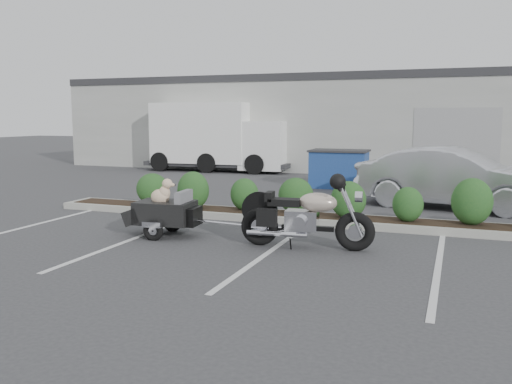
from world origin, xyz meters
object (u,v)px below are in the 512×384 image
(sedan, at_px, (453,178))
(delivery_truck, at_px, (219,138))
(motorcycle, at_px, (306,218))
(pet_trailer, at_px, (164,211))
(dumpster, at_px, (339,168))

(sedan, xyz_separation_m, delivery_truck, (-9.41, 6.76, 0.61))
(motorcycle, xyz_separation_m, delivery_truck, (-7.08, 12.05, 0.83))
(motorcycle, distance_m, pet_trailer, 2.79)
(delivery_truck, bearing_deg, motorcycle, -62.07)
(motorcycle, relative_size, delivery_truck, 0.37)
(pet_trailer, relative_size, delivery_truck, 0.30)
(pet_trailer, bearing_deg, dumpster, 73.70)
(pet_trailer, xyz_separation_m, dumpster, (1.62, 8.31, 0.15))
(dumpster, bearing_deg, delivery_truck, 146.52)
(dumpster, height_order, delivery_truck, delivery_truck)
(pet_trailer, height_order, sedan, sedan)
(motorcycle, height_order, pet_trailer, motorcycle)
(motorcycle, relative_size, dumpster, 1.25)
(sedan, distance_m, dumpster, 4.63)
(sedan, bearing_deg, delivery_truck, 66.11)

